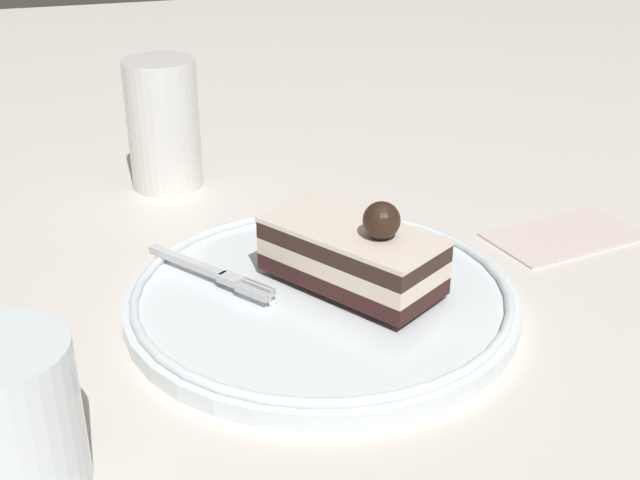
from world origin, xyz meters
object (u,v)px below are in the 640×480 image
drink_glass_near (7,428)px  drink_glass_far (164,129)px  folded_napkin (564,235)px  fork (212,272)px  cake_slice (352,252)px  dessert_plate (320,293)px

drink_glass_near → drink_glass_far: bearing=160.8°
drink_glass_near → drink_glass_far: drink_glass_far is taller
drink_glass_near → folded_napkin: 0.42m
fork → folded_napkin: bearing=91.2°
fork → drink_glass_near: size_ratio=1.21×
drink_glass_far → folded_napkin: size_ratio=0.97×
drink_glass_far → folded_napkin: (0.20, 0.27, -0.05)m
cake_slice → fork: cake_slice is taller
drink_glass_near → folded_napkin: drink_glass_near is taller
cake_slice → folded_napkin: size_ratio=1.11×
cake_slice → drink_glass_near: size_ratio=1.66×
drink_glass_near → folded_napkin: size_ratio=0.67×
fork → dessert_plate: bearing=64.0°
cake_slice → fork: 0.09m
dessert_plate → drink_glass_far: size_ratio=2.27×
cake_slice → fork: size_ratio=1.37×
drink_glass_far → drink_glass_near: bearing=-19.2°
cake_slice → folded_napkin: 0.19m
dessert_plate → drink_glass_far: (-0.24, -0.06, 0.04)m
fork → drink_glass_far: (-0.20, 0.00, 0.03)m
dessert_plate → cake_slice: (0.00, 0.02, 0.03)m
dessert_plate → folded_napkin: (-0.04, 0.21, -0.01)m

